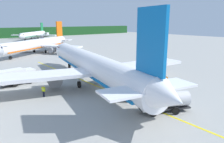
{
  "coord_description": "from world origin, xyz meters",
  "views": [
    {
      "loc": [
        -30.4,
        -6.6,
        10.52
      ],
      "look_at": [
        -10.18,
        18.31,
        2.8
      ],
      "focal_mm": 33.49,
      "sensor_mm": 36.0,
      "label": 1
    }
  ],
  "objects": [
    {
      "name": "crew_loader_left",
      "position": [
        -2.36,
        13.65,
        1.05
      ],
      "size": [
        0.24,
        0.63,
        1.77
      ],
      "color": "#191E33",
      "rests_on": "ground"
    },
    {
      "name": "distant_treeline",
      "position": [
        0.0,
        144.2,
        3.23
      ],
      "size": [
        216.0,
        6.0,
        6.46
      ],
      "primitive_type": "cube",
      "color": "#19471E",
      "rests_on": "ground"
    },
    {
      "name": "airliner_distant",
      "position": [
        30.77,
        144.63,
        1.87
      ],
      "size": [
        18.57,
        22.13,
        6.56
      ],
      "color": "silver",
      "rests_on": "ground"
    },
    {
      "name": "airliner_mid_apron",
      "position": [
        -5.5,
        63.73,
        3.0
      ],
      "size": [
        32.36,
        27.56,
        10.54
      ],
      "color": "white",
      "rests_on": "ground"
    },
    {
      "name": "airliner_far_taxiway",
      "position": [
        13.87,
        123.84,
        2.77
      ],
      "size": [
        25.8,
        26.78,
        9.73
      ],
      "color": "white",
      "rests_on": "ground"
    },
    {
      "name": "airliner_foreground",
      "position": [
        -11.35,
        22.33,
        3.39
      ],
      "size": [
        34.43,
        41.38,
        11.9
      ],
      "color": "white",
      "rests_on": "ground"
    },
    {
      "name": "cargo_container_near",
      "position": [
        -11.41,
        12.58,
        0.89
      ],
      "size": [
        2.2,
        2.2,
        1.89
      ],
      "color": "#333338",
      "rests_on": "ground"
    },
    {
      "name": "apron_guide_line",
      "position": [
        -11.37,
        17.88,
        0.01
      ],
      "size": [
        0.3,
        60.0,
        0.01
      ],
      "primitive_type": "cube",
      "color": "yellow",
      "rests_on": "ground"
    },
    {
      "name": "ground",
      "position": [
        0.0,
        48.0,
        -0.1
      ],
      "size": [
        240.0,
        320.0,
        0.2
      ],
      "primitive_type": "cube",
      "color": "#999993"
    },
    {
      "name": "crew_marshaller",
      "position": [
        -20.16,
        21.54,
        0.97
      ],
      "size": [
        0.41,
        0.57,
        1.64
      ],
      "color": "#191E33",
      "rests_on": "ground"
    },
    {
      "name": "service_truck_baggage",
      "position": [
        -21.4,
        30.19,
        1.52
      ],
      "size": [
        6.08,
        3.06,
        2.7
      ],
      "color": "white",
      "rests_on": "ground"
    },
    {
      "name": "service_truck_fuel",
      "position": [
        -11.05,
        7.6,
        1.4
      ],
      "size": [
        6.24,
        4.56,
        2.4
      ],
      "color": "white",
      "rests_on": "ground"
    }
  ]
}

